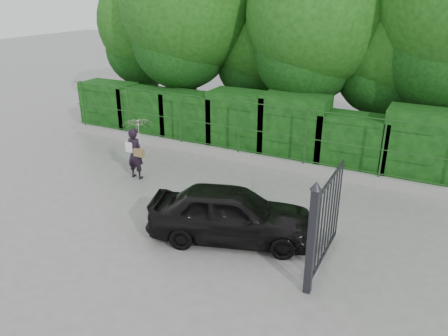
% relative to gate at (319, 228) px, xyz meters
% --- Properties ---
extents(ground, '(80.00, 80.00, 0.00)m').
position_rel_gate_xyz_m(ground, '(-4.60, 0.72, -1.19)').
color(ground, gray).
extents(kerb, '(14.00, 0.25, 0.30)m').
position_rel_gate_xyz_m(kerb, '(-4.60, 5.22, -1.04)').
color(kerb, '#9E9E99').
rests_on(kerb, ground).
extents(fence, '(14.13, 0.06, 1.80)m').
position_rel_gate_xyz_m(fence, '(-4.38, 5.22, 0.01)').
color(fence, '#1B4A19').
rests_on(fence, kerb).
extents(hedge, '(14.20, 1.20, 2.23)m').
position_rel_gate_xyz_m(hedge, '(-4.43, 6.22, -0.18)').
color(hedge, black).
rests_on(hedge, ground).
extents(trees, '(17.10, 6.15, 8.08)m').
position_rel_gate_xyz_m(trees, '(-3.46, 8.46, 3.43)').
color(trees, black).
rests_on(trees, ground).
extents(gate, '(0.22, 2.33, 2.36)m').
position_rel_gate_xyz_m(gate, '(0.00, 0.00, 0.00)').
color(gate, '#26262C').
rests_on(gate, ground).
extents(woman, '(0.92, 0.94, 1.90)m').
position_rel_gate_xyz_m(woman, '(-6.28, 2.48, 0.06)').
color(woman, black).
rests_on(woman, ground).
extents(car, '(4.10, 2.61, 1.30)m').
position_rel_gate_xyz_m(car, '(-2.20, 0.62, -0.54)').
color(car, black).
rests_on(car, ground).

